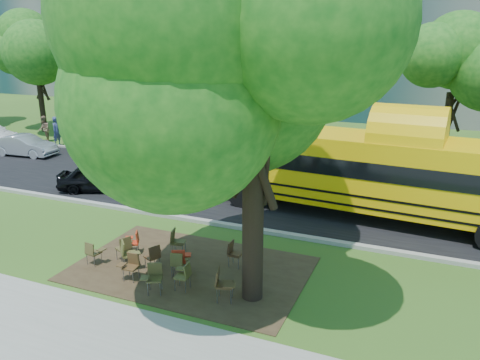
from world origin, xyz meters
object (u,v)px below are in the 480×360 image
at_px(chair_6, 184,274).
at_px(black_car, 99,178).
at_px(chair_8, 125,246).
at_px(chair_2, 154,255).
at_px(chair_9, 134,240).
at_px(chair_4, 178,262).
at_px(chair_0, 93,251).
at_px(chair_7, 223,282).
at_px(chair_12, 234,252).
at_px(chair_10, 177,240).
at_px(chair_5, 154,275).
at_px(pedestrian_b, 44,129).
at_px(bg_car_silver, 25,146).
at_px(pedestrian_a, 57,131).
at_px(bg_car_red, 148,147).
at_px(chair_11, 180,259).
at_px(school_bus, 400,175).
at_px(main_tree, 254,67).
at_px(chair_1, 127,252).
at_px(chair_3, 131,264).

height_order(chair_6, black_car, black_car).
bearing_deg(black_car, chair_8, -157.97).
relative_size(chair_2, chair_9, 1.04).
bearing_deg(chair_4, chair_0, 173.31).
distance_m(chair_7, chair_8, 3.94).
bearing_deg(chair_12, chair_4, -45.14).
height_order(chair_8, chair_9, chair_8).
xyz_separation_m(chair_4, chair_10, (-0.76, 1.22, 0.06)).
height_order(chair_5, chair_7, chair_7).
relative_size(chair_4, pedestrian_b, 0.45).
height_order(chair_6, chair_8, chair_8).
bearing_deg(chair_12, chair_9, -81.79).
height_order(chair_7, bg_car_silver, bg_car_silver).
bearing_deg(chair_12, pedestrian_a, -121.78).
bearing_deg(bg_car_red, chair_11, -141.22).
distance_m(chair_5, chair_7, 1.96).
bearing_deg(pedestrian_b, chair_7, 6.45).
relative_size(chair_5, chair_10, 0.97).
relative_size(school_bus, pedestrian_b, 7.55).
bearing_deg(chair_0, bg_car_red, 123.36).
height_order(main_tree, chair_0, main_tree).
xyz_separation_m(chair_6, chair_9, (-2.63, 1.39, -0.02)).
distance_m(chair_11, black_car, 9.32).
relative_size(school_bus, black_car, 3.68).
height_order(chair_8, chair_12, chair_8).
distance_m(chair_1, chair_8, 0.55).
xyz_separation_m(main_tree, school_bus, (3.11, 7.31, -4.24)).
distance_m(school_bus, chair_10, 8.69).
relative_size(chair_6, chair_10, 0.92).
bearing_deg(chair_1, chair_2, 65.51).
distance_m(chair_12, bg_car_silver, 19.19).
xyz_separation_m(chair_11, pedestrian_b, (-17.97, 13.02, 0.36)).
relative_size(chair_6, bg_car_silver, 0.21).
height_order(main_tree, pedestrian_b, main_tree).
distance_m(chair_3, chair_7, 2.95).
height_order(bg_car_silver, pedestrian_a, pedestrian_a).
height_order(chair_0, chair_7, chair_7).
distance_m(school_bus, chair_7, 8.76).
height_order(chair_4, chair_7, chair_7).
xyz_separation_m(chair_8, chair_10, (1.29, 0.99, 0.02)).
relative_size(chair_6, chair_11, 0.96).
height_order(chair_10, pedestrian_a, pedestrian_a).
bearing_deg(black_car, chair_12, -139.94).
bearing_deg(main_tree, chair_12, 128.87).
bearing_deg(chair_10, chair_0, -65.83).
bearing_deg(chair_4, chair_5, -113.66).
bearing_deg(chair_6, chair_5, 116.96).
relative_size(chair_2, pedestrian_a, 0.43).
xyz_separation_m(chair_0, chair_4, (2.79, 0.38, 0.01)).
relative_size(black_car, bg_car_silver, 0.94).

